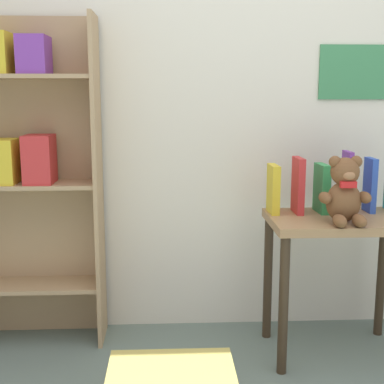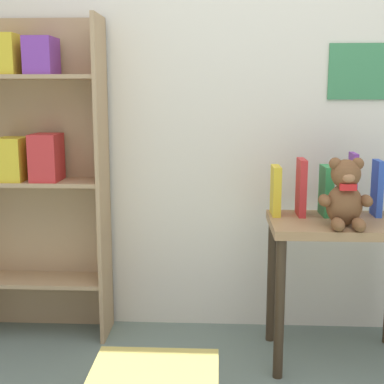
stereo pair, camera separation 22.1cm
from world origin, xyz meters
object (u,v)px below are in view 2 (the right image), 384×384
at_px(book_standing_yellow, 276,190).
at_px(teddy_bear, 345,196).
at_px(book_standing_purple, 352,185).
at_px(display_table, 341,247).
at_px(book_standing_blue, 377,188).
at_px(bookshelf_side, 33,162).
at_px(book_standing_red, 301,187).
at_px(book_standing_green, 326,191).

bearing_deg(book_standing_yellow, teddy_bear, -38.97).
xyz_separation_m(book_standing_yellow, book_standing_purple, (0.32, -0.01, 0.03)).
distance_m(display_table, book_standing_blue, 0.30).
relative_size(teddy_bear, book_standing_purple, 1.01).
height_order(bookshelf_side, book_standing_blue, bookshelf_side).
xyz_separation_m(book_standing_red, book_standing_green, (0.11, 0.01, -0.02)).
distance_m(teddy_bear, book_standing_purple, 0.20).
height_order(teddy_bear, book_standing_green, teddy_bear).
bearing_deg(book_standing_yellow, display_table, -20.88).
bearing_deg(book_standing_blue, book_standing_red, -179.09).
bearing_deg(teddy_bear, book_standing_red, 126.54).
distance_m(bookshelf_side, book_standing_yellow, 1.11).
height_order(book_standing_yellow, book_standing_blue, book_standing_blue).
relative_size(bookshelf_side, display_table, 2.38).
bearing_deg(display_table, book_standing_blue, 31.75).
xyz_separation_m(book_standing_red, book_standing_blue, (0.32, 0.01, -0.00)).
distance_m(teddy_bear, book_standing_green, 0.20).
xyz_separation_m(display_table, book_standing_purple, (0.05, 0.09, 0.25)).
bearing_deg(book_standing_purple, book_standing_yellow, -179.70).
relative_size(display_table, teddy_bear, 2.26).
bearing_deg(book_standing_green, book_standing_blue, -1.98).
xyz_separation_m(bookshelf_side, book_standing_green, (1.31, -0.13, -0.10)).
bearing_deg(display_table, teddy_bear, -100.61).
distance_m(bookshelf_side, book_standing_green, 1.32).
xyz_separation_m(book_standing_green, book_standing_blue, (0.21, -0.00, 0.01)).
height_order(teddy_bear, book_standing_blue, teddy_bear).
xyz_separation_m(book_standing_yellow, book_standing_red, (0.11, -0.01, 0.02)).
distance_m(teddy_bear, book_standing_yellow, 0.32).
bearing_deg(book_standing_yellow, bookshelf_side, 172.67).
relative_size(bookshelf_side, book_standing_red, 6.02).
height_order(book_standing_green, book_standing_purple, book_standing_purple).
xyz_separation_m(display_table, book_standing_red, (-0.16, 0.09, 0.23)).
xyz_separation_m(display_table, book_standing_green, (-0.05, 0.10, 0.22)).
bearing_deg(book_standing_red, book_standing_green, 3.33).
distance_m(teddy_bear, book_standing_blue, 0.27).
relative_size(bookshelf_side, book_standing_purple, 5.43).
height_order(bookshelf_side, book_standing_yellow, bookshelf_side).
distance_m(display_table, book_standing_yellow, 0.36).
bearing_deg(book_standing_purple, book_standing_blue, 5.32).
xyz_separation_m(book_standing_green, book_standing_purple, (0.11, -0.01, 0.03)).
height_order(book_standing_red, book_standing_purple, book_standing_purple).
bearing_deg(book_standing_yellow, book_standing_green, -0.46).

